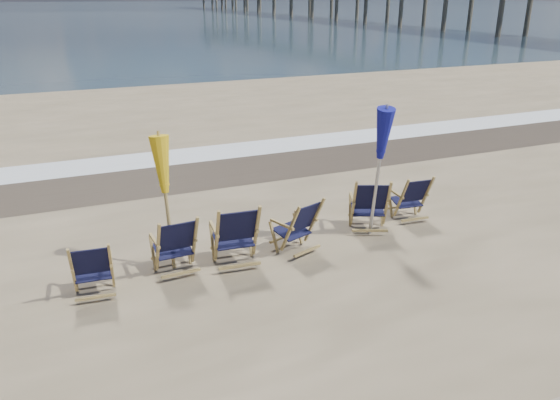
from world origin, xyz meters
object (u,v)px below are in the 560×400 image
(beach_chair_2, at_px, (257,234))
(beach_chair_5, at_px, (426,197))
(beach_chair_3, at_px, (314,222))
(umbrella_yellow, at_px, (164,173))
(beach_chair_1, at_px, (195,243))
(umbrella_blue, at_px, (380,137))
(beach_chair_4, at_px, (387,206))
(beach_chair_0, at_px, (112,268))

(beach_chair_2, bearing_deg, beach_chair_5, -166.75)
(beach_chair_3, bearing_deg, umbrella_yellow, -28.04)
(beach_chair_2, distance_m, beach_chair_3, 1.09)
(beach_chair_1, relative_size, beach_chair_3, 1.03)
(beach_chair_5, relative_size, umbrella_blue, 0.39)
(beach_chair_1, relative_size, beach_chair_4, 0.95)
(beach_chair_2, bearing_deg, beach_chair_1, -4.73)
(beach_chair_2, relative_size, beach_chair_3, 1.13)
(beach_chair_4, relative_size, umbrella_blue, 0.45)
(beach_chair_3, distance_m, beach_chair_5, 2.47)
(beach_chair_1, distance_m, beach_chair_3, 2.00)
(beach_chair_0, height_order, beach_chair_1, beach_chair_1)
(beach_chair_4, bearing_deg, beach_chair_3, 26.37)
(beach_chair_0, bearing_deg, beach_chair_2, -172.85)
(umbrella_yellow, bearing_deg, beach_chair_5, -0.25)
(umbrella_yellow, bearing_deg, beach_chair_2, -23.12)
(beach_chair_2, distance_m, beach_chair_4, 2.53)
(beach_chair_1, xyz_separation_m, beach_chair_2, (0.92, -0.16, 0.05))
(beach_chair_2, relative_size, umbrella_blue, 0.47)
(beach_chair_1, height_order, umbrella_yellow, umbrella_yellow)
(beach_chair_4, distance_m, umbrella_blue, 1.32)
(beach_chair_1, relative_size, umbrella_blue, 0.42)
(beach_chair_1, bearing_deg, beach_chair_0, 8.05)
(umbrella_yellow, xyz_separation_m, umbrella_blue, (3.44, -0.36, 0.27))
(beach_chair_5, distance_m, umbrella_yellow, 4.87)
(beach_chair_1, height_order, beach_chair_2, beach_chair_2)
(umbrella_yellow, bearing_deg, beach_chair_0, -146.69)
(beach_chair_0, distance_m, umbrella_yellow, 1.55)
(beach_chair_2, bearing_deg, umbrella_blue, -170.58)
(beach_chair_1, height_order, umbrella_blue, umbrella_blue)
(beach_chair_5, relative_size, umbrella_yellow, 0.45)
(beach_chair_4, bearing_deg, beach_chair_1, 24.77)
(beach_chair_3, relative_size, beach_chair_5, 1.05)
(beach_chair_1, height_order, beach_chair_4, beach_chair_4)
(beach_chair_3, relative_size, umbrella_blue, 0.41)
(umbrella_yellow, relative_size, umbrella_blue, 0.88)
(beach_chair_0, relative_size, beach_chair_3, 0.93)
(beach_chair_0, relative_size, beach_chair_1, 0.91)
(beach_chair_1, distance_m, beach_chair_4, 3.44)
(beach_chair_1, xyz_separation_m, umbrella_blue, (3.13, 0.01, 1.30))
(beach_chair_4, bearing_deg, beach_chair_2, 29.06)
(beach_chair_0, xyz_separation_m, beach_chair_3, (3.24, 0.27, 0.03))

